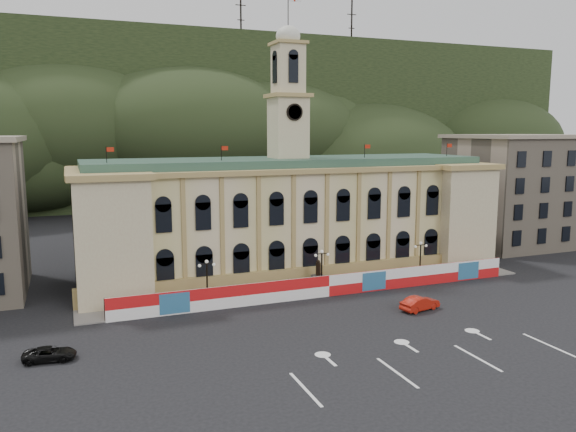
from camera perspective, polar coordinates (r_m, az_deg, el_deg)
name	(u,v)px	position (r m, az deg, el deg)	size (l,w,h in m)	color
ground	(399,340)	(54.24, 11.17, -12.27)	(260.00, 260.00, 0.00)	black
lane_markings	(431,360)	(50.42, 14.32, -14.03)	(26.00, 10.00, 0.02)	white
hill_ridge	(169,130)	(166.78, -12.04, 8.56)	(230.00, 80.00, 64.00)	black
city_hall	(289,215)	(76.23, 0.11, 0.08)	(56.20, 17.60, 37.10)	beige
side_building_right	(519,190)	(102.42, 22.37, 2.47)	(21.00, 17.00, 18.60)	tan
hoarding_fence	(329,286)	(66.37, 4.18, -7.08)	(50.00, 0.44, 2.50)	red
pavement	(319,289)	(69.00, 3.16, -7.46)	(56.00, 5.50, 0.16)	slate
statue	(318,280)	(68.92, 3.08, -6.52)	(1.40, 1.40, 3.72)	#595651
lamp_left	(207,278)	(63.13, -8.23, -6.26)	(1.96, 0.44, 5.15)	black
lamp_center	(322,267)	(67.57, 3.44, -5.18)	(1.96, 0.44, 5.15)	black
lamp_right	(420,257)	(74.43, 13.29, -4.11)	(1.96, 0.44, 5.15)	black
red_sedan	(420,303)	(62.96, 13.25, -8.62)	(4.91, 2.61, 1.54)	#AC180C
black_suv	(50,354)	(52.70, -23.06, -12.76)	(4.52, 2.55, 1.19)	black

